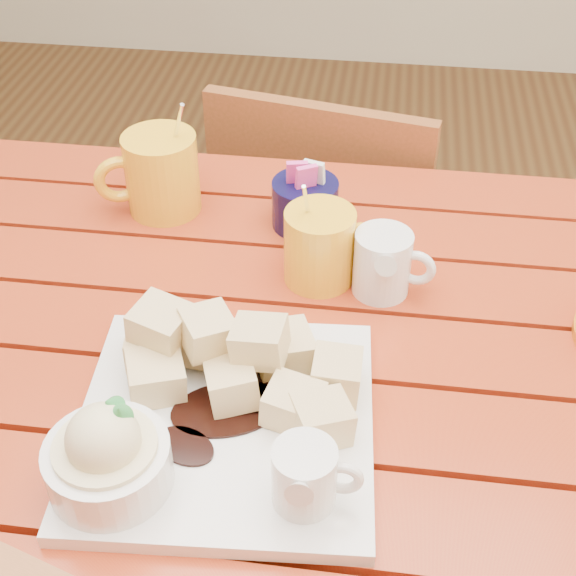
# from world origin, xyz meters

# --- Properties ---
(table) EXTENTS (1.20, 0.79, 0.75)m
(table) POSITION_xyz_m (0.00, 0.00, 0.64)
(table) COLOR #A52915
(table) RESTS_ON ground
(dessert_plate) EXTENTS (0.31, 0.31, 0.12)m
(dessert_plate) POSITION_xyz_m (-0.01, -0.16, 0.78)
(dessert_plate) COLOR white
(dessert_plate) RESTS_ON table
(coffee_mug_left) EXTENTS (0.14, 0.10, 0.17)m
(coffee_mug_left) POSITION_xyz_m (-0.16, 0.24, 0.81)
(coffee_mug_left) COLOR yellow
(coffee_mug_left) RESTS_ON table
(coffee_mug_right) EXTENTS (0.12, 0.09, 0.14)m
(coffee_mug_right) POSITION_xyz_m (0.08, 0.11, 0.80)
(coffee_mug_right) COLOR yellow
(coffee_mug_right) RESTS_ON table
(cream_pitcher) EXTENTS (0.10, 0.08, 0.08)m
(cream_pitcher) POSITION_xyz_m (0.15, 0.10, 0.79)
(cream_pitcher) COLOR white
(cream_pitcher) RESTS_ON table
(sugar_caddy) EXTENTS (0.09, 0.09, 0.10)m
(sugar_caddy) POSITION_xyz_m (0.04, 0.23, 0.78)
(sugar_caddy) COLOR black
(sugar_caddy) RESTS_ON table
(chair_far) EXTENTS (0.45, 0.45, 0.81)m
(chair_far) POSITION_xyz_m (0.05, 0.56, 0.45)
(chair_far) COLOR brown
(chair_far) RESTS_ON ground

